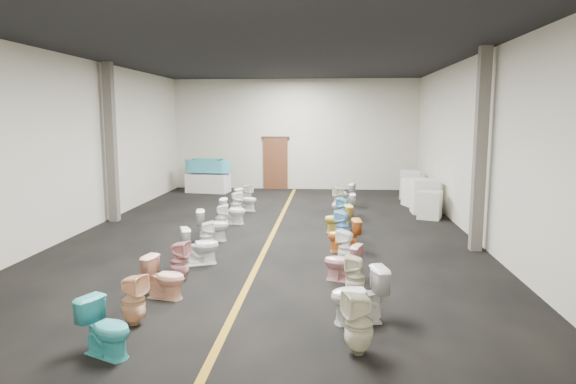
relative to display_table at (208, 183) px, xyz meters
name	(u,v)px	position (x,y,z in m)	size (l,w,h in m)	color
floor	(274,231)	(3.37, -6.76, -0.36)	(16.00, 16.00, 0.00)	black
ceiling	(273,56)	(3.37, -6.76, 4.14)	(16.00, 16.00, 0.00)	black
wall_back	(295,135)	(3.37, 1.24, 1.89)	(10.00, 10.00, 0.00)	beige
wall_front	(188,191)	(3.37, -14.76, 1.89)	(10.00, 10.00, 0.00)	beige
wall_left	(86,145)	(-1.63, -6.76, 1.89)	(16.00, 16.00, 0.00)	beige
wall_right	(473,147)	(8.37, -6.76, 1.89)	(16.00, 16.00, 0.00)	beige
aisle_stripe	(274,231)	(3.37, -6.76, -0.36)	(0.12, 15.60, 0.01)	#956915
back_door	(276,164)	(2.57, 1.18, 0.69)	(1.00, 0.10, 2.10)	#562D19
door_frame	(276,138)	(2.57, 1.19, 1.76)	(1.15, 0.08, 0.10)	#331C11
column_left	(111,143)	(-1.38, -5.76, 1.89)	(0.25, 0.25, 4.50)	#59544C
column_right	(480,151)	(8.12, -8.26, 1.89)	(0.25, 0.25, 4.50)	#59544C
display_table	(208,183)	(0.00, 0.00, 0.00)	(1.64, 0.82, 0.73)	silver
bathtub	(208,165)	(0.00, 0.00, 0.71)	(1.86, 0.77, 0.55)	teal
appliance_crate_a	(430,205)	(7.77, -4.69, 0.04)	(0.63, 0.63, 0.81)	beige
appliance_crate_b	(424,196)	(7.77, -3.79, 0.16)	(0.77, 0.77, 1.06)	silver
appliance_crate_c	(418,192)	(7.77, -2.54, 0.10)	(0.81, 0.81, 0.92)	silver
appliance_crate_d	(410,185)	(7.77, -0.92, 0.14)	(0.71, 0.71, 1.01)	silver
toilet_left_0	(106,328)	(2.04, -13.95, 0.01)	(0.41, 0.72, 0.74)	#38ADB2
toilet_left_1	(133,300)	(2.01, -12.99, 0.02)	(0.34, 0.35, 0.76)	#F2B88C
toilet_left_2	(165,277)	(2.11, -11.85, -0.01)	(0.40, 0.70, 0.72)	#FEBF9A
toilet_left_3	(180,261)	(2.09, -10.94, 0.01)	(0.34, 0.34, 0.75)	#D08C8F
toilet_left_4	(200,246)	(2.20, -9.86, 0.02)	(0.43, 0.76, 0.77)	white
toilet_left_5	(207,237)	(2.10, -8.90, -0.02)	(0.31, 0.32, 0.69)	white
toilet_left_6	(213,225)	(2.01, -7.91, 0.02)	(0.43, 0.76, 0.78)	white
toilet_left_7	(222,218)	(2.02, -6.92, 0.00)	(0.33, 0.34, 0.74)	white
toilet_left_8	(233,211)	(2.13, -5.88, 0.00)	(0.41, 0.71, 0.73)	white
toilet_left_9	(236,204)	(2.04, -4.93, 0.03)	(0.35, 0.36, 0.78)	white
toilet_left_10	(246,200)	(2.17, -3.86, -0.01)	(0.40, 0.70, 0.71)	white
toilet_left_11	(247,195)	(2.06, -3.01, 0.00)	(0.33, 0.34, 0.73)	white
toilet_right_0	(359,323)	(5.21, -13.65, 0.05)	(0.37, 0.38, 0.82)	beige
toilet_right_1	(359,295)	(5.27, -12.64, 0.05)	(0.47, 0.82, 0.83)	silver
toilet_right_2	(355,276)	(5.27, -11.56, 0.00)	(0.33, 0.33, 0.72)	beige
toilet_right_3	(342,262)	(5.07, -10.71, -0.01)	(0.39, 0.69, 0.71)	pink
toilet_right_4	(346,247)	(5.17, -9.64, 0.00)	(0.32, 0.33, 0.72)	white
toilet_right_5	(344,235)	(5.16, -8.63, 0.01)	(0.41, 0.72, 0.74)	orange
toilet_right_6	(342,226)	(5.14, -7.70, 0.01)	(0.34, 0.35, 0.76)	#7BBCEA
toilet_right_7	(338,219)	(5.06, -6.73, 0.00)	(0.40, 0.71, 0.72)	#E3C345
toilet_right_8	(343,211)	(5.20, -5.74, 0.02)	(0.35, 0.35, 0.77)	#66B2D5
toilet_right_9	(343,205)	(5.24, -4.68, 0.00)	(0.40, 0.71, 0.72)	silver
toilet_right_10	(339,199)	(5.13, -3.63, 0.02)	(0.35, 0.36, 0.77)	beige
toilet_right_11	(343,195)	(5.28, -2.75, 0.03)	(0.44, 0.77, 0.78)	silver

